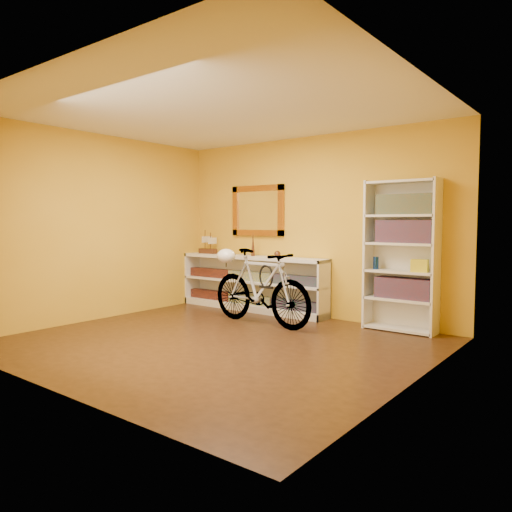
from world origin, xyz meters
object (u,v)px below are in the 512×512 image
Objects in this scene: console_unit at (252,283)px; bicycle at (260,287)px; bookcase at (401,256)px; helmet at (226,256)px.

bicycle is (0.75, -0.76, 0.08)m from console_unit.
console_unit is 1.37× the size of bookcase.
bookcase reaches higher than console_unit.
console_unit is at bearing -179.39° from bookcase.
helmet is at bearing -82.30° from console_unit.
bookcase is (2.36, 0.03, 0.52)m from console_unit.
bicycle is at bearing -153.95° from bookcase.
helmet is at bearing -162.19° from bookcase.
helmet is (-0.66, 0.06, 0.39)m from bicycle.
bookcase is at bearing 0.61° from console_unit.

